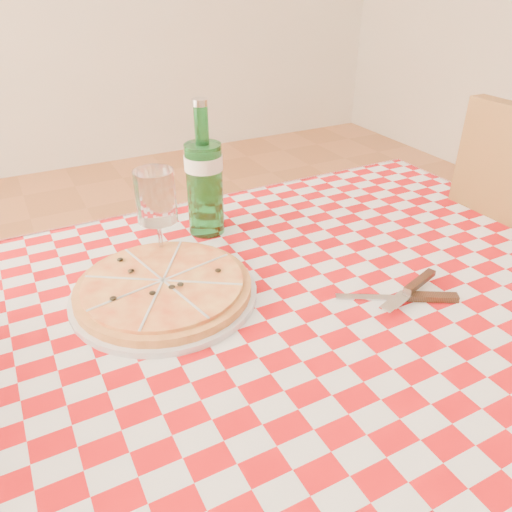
{
  "coord_description": "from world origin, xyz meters",
  "views": [
    {
      "loc": [
        -0.36,
        -0.59,
        1.25
      ],
      "look_at": [
        -0.02,
        0.06,
        0.82
      ],
      "focal_mm": 35.0,
      "sensor_mm": 36.0,
      "label": 1
    }
  ],
  "objects_px": {
    "wine_glass": "(158,219)",
    "water_bottle": "(204,169)",
    "dining_table": "(281,345)",
    "pizza_plate": "(164,287)"
  },
  "relations": [
    {
      "from": "dining_table",
      "to": "water_bottle",
      "type": "distance_m",
      "value": 0.38
    },
    {
      "from": "water_bottle",
      "to": "pizza_plate",
      "type": "bearing_deg",
      "value": -129.84
    },
    {
      "from": "water_bottle",
      "to": "wine_glass",
      "type": "height_order",
      "value": "water_bottle"
    },
    {
      "from": "dining_table",
      "to": "water_bottle",
      "type": "xyz_separation_m",
      "value": [
        -0.01,
        0.29,
        0.24
      ]
    },
    {
      "from": "dining_table",
      "to": "pizza_plate",
      "type": "height_order",
      "value": "pizza_plate"
    },
    {
      "from": "dining_table",
      "to": "wine_glass",
      "type": "relative_size",
      "value": 6.55
    },
    {
      "from": "dining_table",
      "to": "pizza_plate",
      "type": "bearing_deg",
      "value": 149.52
    },
    {
      "from": "pizza_plate",
      "to": "water_bottle",
      "type": "bearing_deg",
      "value": 50.16
    },
    {
      "from": "dining_table",
      "to": "wine_glass",
      "type": "distance_m",
      "value": 0.32
    },
    {
      "from": "wine_glass",
      "to": "water_bottle",
      "type": "bearing_deg",
      "value": 32.62
    }
  ]
}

